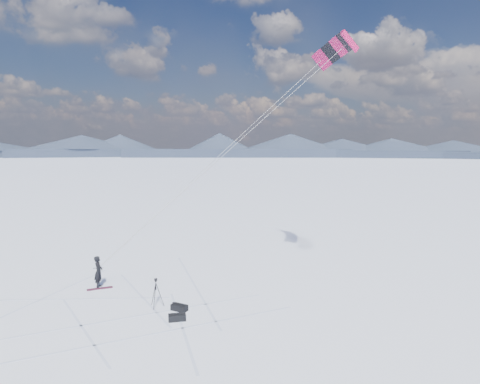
# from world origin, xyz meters

# --- Properties ---
(ground) EXTENTS (1800.00, 1800.00, 0.00)m
(ground) POSITION_xyz_m (0.00, 0.00, 0.00)
(ground) COLOR white
(horizon_hills) EXTENTS (704.47, 706.88, 9.17)m
(horizon_hills) POSITION_xyz_m (0.00, -0.00, 3.84)
(horizon_hills) COLOR black
(horizon_hills) RESTS_ON ground
(snow_tracks) EXTENTS (17.62, 14.39, 0.01)m
(snow_tracks) POSITION_xyz_m (-0.41, -0.64, 0.00)
(snow_tracks) COLOR #ABB5D3
(snow_tracks) RESTS_ON ground
(snowkiter) EXTENTS (0.55, 0.73, 1.80)m
(snowkiter) POSITION_xyz_m (-2.39, 1.64, 0.00)
(snowkiter) COLOR black
(snowkiter) RESTS_ON ground
(snowboard) EXTENTS (1.34, 0.84, 0.04)m
(snowboard) POSITION_xyz_m (-2.25, 1.43, 0.02)
(snowboard) COLOR maroon
(snowboard) RESTS_ON ground
(tripod) EXTENTS (0.69, 0.63, 1.45)m
(tripod) POSITION_xyz_m (1.63, -0.81, 0.93)
(tripod) COLOR black
(tripod) RESTS_ON ground
(gear_bag_a) EXTENTS (0.86, 0.58, 0.35)m
(gear_bag_a) POSITION_xyz_m (3.02, -2.28, 0.16)
(gear_bag_a) COLOR black
(gear_bag_a) RESTS_ON ground
(gear_bag_b) EXTENTS (0.88, 0.66, 0.36)m
(gear_bag_b) POSITION_xyz_m (2.86, -1.16, 0.16)
(gear_bag_b) COLOR black
(gear_bag_b) RESTS_ON ground
(power_kite) EXTENTS (14.52, 5.28, 13.16)m
(power_kite) POSITION_xyz_m (10.89, 4.33, 13.38)
(power_kite) COLOR #AF124C
(power_kite) RESTS_ON ground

